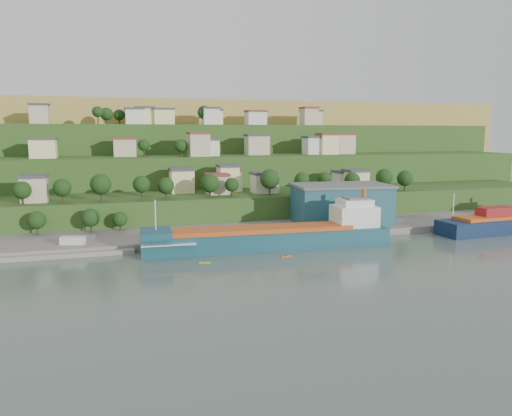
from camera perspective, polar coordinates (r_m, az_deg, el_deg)
name	(u,v)px	position (r m, az deg, el deg)	size (l,w,h in m)	color
ground	(277,256)	(129.03, 2.44, -5.53)	(500.00, 500.00, 0.00)	#4D5E55
quay	(307,231)	(161.55, 5.87, -2.68)	(220.00, 26.00, 4.00)	slate
pebble_beach	(56,251)	(144.22, -21.87, -4.64)	(40.00, 18.00, 2.40)	slate
hillside	(181,188)	(291.47, -8.55, 2.33)	(360.00, 210.19, 96.00)	#284719
cargo_ship_near	(275,238)	(137.86, 2.22, -3.41)	(68.64, 14.60, 17.51)	#133A49
warehouse	(341,203)	(166.44, 9.70, 0.52)	(32.92, 22.33, 12.80)	#1D5258
caravan	(73,242)	(141.98, -20.20, -3.65)	(6.25, 2.60, 2.91)	silver
dinghy	(87,248)	(138.78, -18.78, -4.31)	(3.81, 1.43, 0.76)	silver
kayak_orange	(286,256)	(128.57, 3.46, -5.49)	(2.96, 1.09, 0.73)	#E45014
kayak_yellow	(205,262)	(122.91, -5.86, -6.18)	(2.91, 1.44, 0.73)	gold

